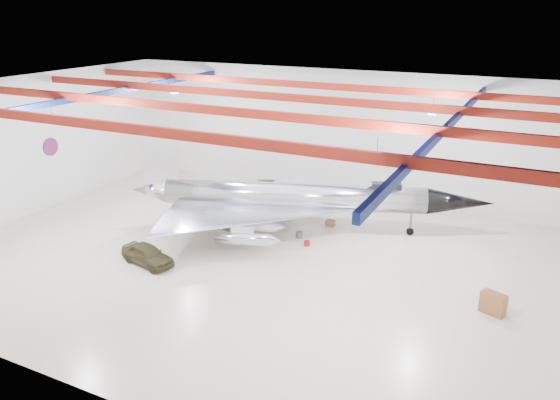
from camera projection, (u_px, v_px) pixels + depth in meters
The scene contains 17 objects.
floor at pixel (250, 258), 36.67m from camera, with size 40.00×40.00×0.00m, color beige.
wall_back at pixel (333, 133), 47.49m from camera, with size 40.00×40.00×0.00m, color silver.
wall_left at pixel (29, 146), 43.20m from camera, with size 30.00×30.00×0.00m, color silver.
ceiling at pixel (247, 93), 32.99m from camera, with size 40.00×40.00×0.00m, color #0A0F38.
ceiling_structure at pixel (247, 104), 33.21m from camera, with size 39.50×29.50×1.08m.
wall_roundel at pixel (51, 147), 45.03m from camera, with size 1.50×1.50×0.10m, color #B21414.
jet_aircraft at pixel (293, 199), 40.51m from camera, with size 26.04×19.63×7.36m.
jeep at pixel (147, 255), 35.52m from camera, with size 1.61×3.99×1.36m, color #3A351D.
desk at pixel (493, 303), 29.81m from camera, with size 1.33×0.67×1.22m, color brown.
crate_ply at pixel (230, 230), 40.59m from camera, with size 0.57×0.46×0.40m, color olive.
toolbox_red at pixel (246, 210), 44.68m from camera, with size 0.52×0.41×0.36m, color #A71016.
engine_drum at pixel (299, 235), 39.78m from camera, with size 0.50×0.50×0.45m, color #59595B.
parts_bin at pixel (330, 223), 41.87m from camera, with size 0.66×0.52×0.46m, color olive.
crate_small at pixel (194, 211), 44.68m from camera, with size 0.40×0.32×0.28m, color #59595B.
tool_chest at pixel (307, 243), 38.42m from camera, with size 0.42×0.42×0.37m, color #A71016.
oil_barrel at pixel (240, 220), 42.51m from camera, with size 0.62×0.50×0.44m, color olive.
spares_box at pixel (307, 207), 45.43m from camera, with size 0.36×0.36×0.32m, color #59595B.
Camera 1 is at (16.56, -28.91, 15.91)m, focal length 35.00 mm.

